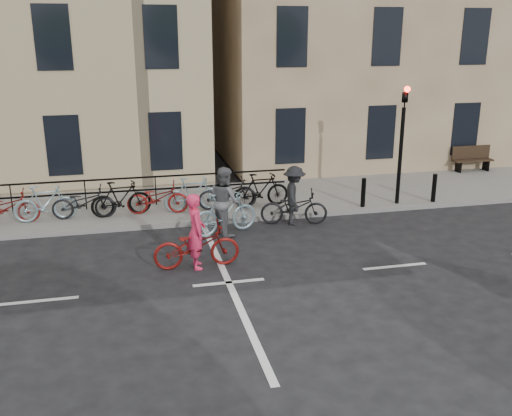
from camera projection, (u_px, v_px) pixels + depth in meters
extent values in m
plane|color=black|center=(229.00, 283.00, 12.62)|extent=(120.00, 120.00, 0.00)
cube|color=slate|center=(63.00, 212.00, 17.31)|extent=(46.00, 4.00, 0.15)
cube|color=#917858|center=(375.00, 12.00, 24.85)|extent=(14.00, 10.00, 12.00)
cylinder|color=black|center=(400.00, 156.00, 17.53)|extent=(0.12, 0.12, 3.00)
imported|color=black|center=(405.00, 92.00, 16.95)|extent=(0.15, 0.18, 0.90)
sphere|color=#FF0C05|center=(407.00, 89.00, 16.81)|extent=(0.18, 0.18, 0.18)
cylinder|color=black|center=(363.00, 193.00, 17.49)|extent=(0.14, 0.14, 0.90)
cylinder|color=black|center=(434.00, 188.00, 18.01)|extent=(0.14, 0.14, 0.90)
cube|color=black|center=(458.00, 167.00, 21.90)|extent=(0.06, 0.38, 0.40)
cube|color=black|center=(486.00, 165.00, 22.16)|extent=(0.06, 0.38, 0.40)
cube|color=black|center=(473.00, 160.00, 21.96)|extent=(1.60, 0.40, 0.06)
cube|color=black|center=(471.00, 152.00, 22.04)|extent=(1.60, 0.06, 0.50)
cube|color=black|center=(103.00, 193.00, 17.32)|extent=(11.45, 0.04, 0.95)
imported|color=maroon|center=(6.00, 207.00, 15.92)|extent=(1.80, 0.63, 0.95)
imported|color=#7B97A1|center=(45.00, 203.00, 16.13)|extent=(1.75, 0.49, 1.05)
imported|color=black|center=(84.00, 203.00, 16.37)|extent=(1.80, 0.63, 0.95)
imported|color=black|center=(121.00, 199.00, 16.59)|extent=(1.75, 0.49, 1.05)
imported|color=maroon|center=(158.00, 198.00, 16.83)|extent=(1.80, 0.63, 0.95)
imported|color=#7B97A1|center=(193.00, 194.00, 17.04)|extent=(1.75, 0.49, 1.05)
imported|color=black|center=(228.00, 194.00, 17.29)|extent=(1.80, 0.63, 0.95)
imported|color=black|center=(261.00, 190.00, 17.50)|extent=(1.75, 0.49, 1.05)
imported|color=maroon|center=(197.00, 246.00, 13.32)|extent=(2.02, 0.73, 1.06)
imported|color=#F02A58|center=(196.00, 231.00, 13.21)|extent=(0.44, 0.66, 1.80)
imported|color=#7B97A1|center=(225.00, 213.00, 15.53)|extent=(2.02, 1.12, 1.17)
imported|color=#5B5C60|center=(225.00, 201.00, 15.43)|extent=(0.96, 1.09, 1.88)
imported|color=black|center=(294.00, 207.00, 16.34)|extent=(2.02, 1.07, 1.01)
imported|color=black|center=(294.00, 196.00, 16.24)|extent=(0.86, 1.22, 1.71)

